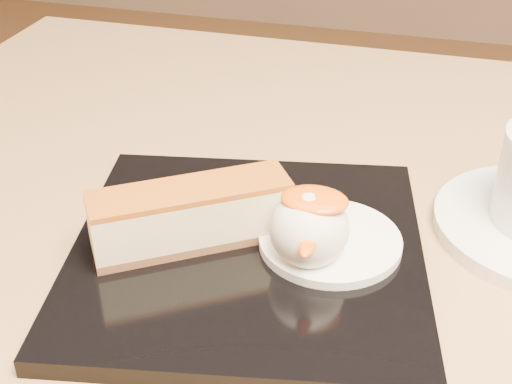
% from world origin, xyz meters
% --- Properties ---
extents(dessert_plate, '(0.26, 0.26, 0.01)m').
position_xyz_m(dessert_plate, '(-0.03, 0.00, 0.73)').
color(dessert_plate, black).
rests_on(dessert_plate, table).
extents(cheesecake, '(0.12, 0.10, 0.04)m').
position_xyz_m(cheesecake, '(-0.06, -0.00, 0.75)').
color(cheesecake, brown).
rests_on(cheesecake, dessert_plate).
extents(cream_smear, '(0.09, 0.09, 0.01)m').
position_xyz_m(cream_smear, '(0.02, 0.02, 0.73)').
color(cream_smear, white).
rests_on(cream_smear, dessert_plate).
extents(ice_cream_scoop, '(0.05, 0.05, 0.05)m').
position_xyz_m(ice_cream_scoop, '(0.01, -0.00, 0.76)').
color(ice_cream_scoop, white).
rests_on(ice_cream_scoop, cream_smear).
extents(mango_sauce, '(0.04, 0.03, 0.01)m').
position_xyz_m(mango_sauce, '(0.01, -0.00, 0.78)').
color(mango_sauce, '#FF5D08').
rests_on(mango_sauce, ice_cream_scoop).
extents(mint_sprig, '(0.03, 0.02, 0.00)m').
position_xyz_m(mint_sprig, '(-0.01, 0.04, 0.74)').
color(mint_sprig, '#2B863C').
rests_on(mint_sprig, cream_smear).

